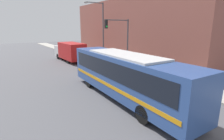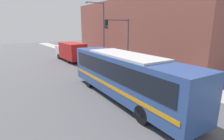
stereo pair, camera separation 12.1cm
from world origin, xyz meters
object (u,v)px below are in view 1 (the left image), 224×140
at_px(fire_hydrant, 171,80).
at_px(pedestrian_near_corner, 166,68).
at_px(street_lamp, 101,28).
at_px(city_bus, 124,73).
at_px(traffic_light_pole, 121,36).
at_px(parking_meter, 128,63).
at_px(pedestrian_mid_block, 139,65).
at_px(delivery_truck, 70,51).

xyz_separation_m(fire_hydrant, pedestrian_near_corner, (1.41, 1.77, 0.57)).
xyz_separation_m(street_lamp, pedestrian_near_corner, (1.53, -10.27, -3.99)).
bearing_deg(city_bus, traffic_light_pole, 57.61).
distance_m(traffic_light_pole, street_lamp, 5.69).
bearing_deg(parking_meter, pedestrian_near_corner, -71.74).
distance_m(city_bus, pedestrian_near_corner, 7.21).
xyz_separation_m(fire_hydrant, pedestrian_mid_block, (0.58, 4.79, 0.46)).
height_order(delivery_truck, parking_meter, delivery_truck).
bearing_deg(city_bus, fire_hydrant, 3.22).
bearing_deg(fire_hydrant, street_lamp, 90.55).
height_order(traffic_light_pole, street_lamp, street_lamp).
xyz_separation_m(fire_hydrant, street_lamp, (-0.12, 12.04, 4.55)).
distance_m(parking_meter, pedestrian_near_corner, 4.51).
height_order(fire_hydrant, pedestrian_near_corner, pedestrian_near_corner).
relative_size(traffic_light_pole, pedestrian_mid_block, 3.64).
bearing_deg(traffic_light_pole, pedestrian_mid_block, -48.70).
relative_size(traffic_light_pole, pedestrian_near_corner, 3.27).
xyz_separation_m(city_bus, delivery_truck, (2.48, 16.87, -0.39)).
bearing_deg(city_bus, pedestrian_mid_block, 41.33).
xyz_separation_m(delivery_truck, street_lamp, (2.91, -4.81, 3.49)).
xyz_separation_m(delivery_truck, parking_meter, (3.03, -10.80, -0.49)).
bearing_deg(traffic_light_pole, delivery_truck, 101.61).
bearing_deg(delivery_truck, city_bus, -98.36).
bearing_deg(pedestrian_mid_block, fire_hydrant, -96.89).
xyz_separation_m(delivery_truck, pedestrian_near_corner, (4.44, -15.08, -0.50)).
bearing_deg(parking_meter, traffic_light_pole, 154.99).
distance_m(traffic_light_pole, pedestrian_mid_block, 3.92).
distance_m(city_bus, traffic_light_pole, 8.27).
relative_size(fire_hydrant, pedestrian_mid_block, 0.46).
bearing_deg(street_lamp, pedestrian_mid_block, -84.53).
relative_size(city_bus, traffic_light_pole, 2.07).
relative_size(delivery_truck, traffic_light_pole, 1.31).
height_order(city_bus, pedestrian_near_corner, city_bus).
relative_size(delivery_truck, pedestrian_near_corner, 4.27).
xyz_separation_m(traffic_light_pole, pedestrian_mid_block, (1.48, -1.68, -3.23)).
xyz_separation_m(traffic_light_pole, pedestrian_near_corner, (2.31, -4.70, -3.12)).
distance_m(fire_hydrant, traffic_light_pole, 7.50).
bearing_deg(pedestrian_near_corner, pedestrian_mid_block, 105.43).
distance_m(street_lamp, pedestrian_mid_block, 8.35).
height_order(pedestrian_near_corner, pedestrian_mid_block, pedestrian_near_corner).
xyz_separation_m(city_bus, fire_hydrant, (5.51, 0.02, -1.45)).
bearing_deg(pedestrian_mid_block, pedestrian_near_corner, -74.57).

